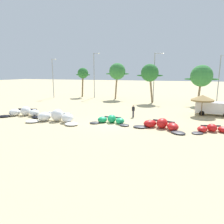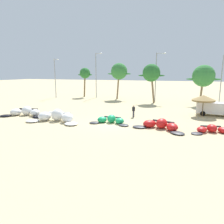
{
  "view_description": "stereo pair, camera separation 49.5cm",
  "coord_description": "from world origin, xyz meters",
  "px_view_note": "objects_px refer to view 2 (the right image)",
  "views": [
    {
      "loc": [
        7.99,
        -22.39,
        5.98
      ],
      "look_at": [
        -0.62,
        2.0,
        1.0
      ],
      "focal_mm": 33.09,
      "sensor_mm": 36.0,
      "label": 1
    },
    {
      "loc": [
        8.46,
        -22.22,
        5.98
      ],
      "look_at": [
        -0.62,
        2.0,
        1.0
      ],
      "focal_mm": 33.09,
      "sensor_mm": 36.0,
      "label": 2
    }
  ],
  "objects_px": {
    "palm_leftmost": "(85,74)",
    "lamppost_west": "(55,76)",
    "kite_center": "(161,125)",
    "kite_left_of_center": "(111,120)",
    "palm_left": "(119,72)",
    "palm_center_left": "(204,76)",
    "person_near_kites": "(134,111)",
    "palm_left_of_gap": "(151,73)",
    "kite_left": "(56,117)",
    "lamppost_west_center": "(96,73)",
    "parked_van": "(214,108)",
    "kite_right_of_center": "(213,130)",
    "kite_far_left": "(25,112)",
    "lamppost_east_center": "(157,75)",
    "lamppost_east": "(222,77)",
    "beach_umbrella_near_van": "(204,98)"
  },
  "relations": [
    {
      "from": "kite_center",
      "to": "lamppost_west",
      "type": "bearing_deg",
      "value": 144.18
    },
    {
      "from": "parked_van",
      "to": "kite_left_of_center",
      "type": "bearing_deg",
      "value": -142.16
    },
    {
      "from": "kite_left",
      "to": "person_near_kites",
      "type": "xyz_separation_m",
      "value": [
        8.35,
        5.77,
        0.25
      ]
    },
    {
      "from": "kite_center",
      "to": "lamppost_east_center",
      "type": "relative_size",
      "value": 0.59
    },
    {
      "from": "palm_center_left",
      "to": "lamppost_west_center",
      "type": "height_order",
      "value": "lamppost_west_center"
    },
    {
      "from": "person_near_kites",
      "to": "palm_center_left",
      "type": "xyz_separation_m",
      "value": [
        9.12,
        14.6,
        4.49
      ]
    },
    {
      "from": "palm_leftmost",
      "to": "lamppost_west",
      "type": "relative_size",
      "value": 0.78
    },
    {
      "from": "palm_leftmost",
      "to": "palm_center_left",
      "type": "height_order",
      "value": "palm_center_left"
    },
    {
      "from": "kite_left",
      "to": "palm_center_left",
      "type": "relative_size",
      "value": 0.98
    },
    {
      "from": "lamppost_west",
      "to": "person_near_kites",
      "type": "bearing_deg",
      "value": -32.96
    },
    {
      "from": "beach_umbrella_near_van",
      "to": "lamppost_east_center",
      "type": "relative_size",
      "value": 0.32
    },
    {
      "from": "kite_left_of_center",
      "to": "lamppost_west_center",
      "type": "distance_m",
      "value": 26.21
    },
    {
      "from": "kite_right_of_center",
      "to": "person_near_kites",
      "type": "relative_size",
      "value": 2.91
    },
    {
      "from": "beach_umbrella_near_van",
      "to": "lamppost_east",
      "type": "xyz_separation_m",
      "value": [
        3.94,
        14.89,
        2.67
      ]
    },
    {
      "from": "palm_left_of_gap",
      "to": "kite_left",
      "type": "bearing_deg",
      "value": -111.83
    },
    {
      "from": "lamppost_west",
      "to": "lamppost_east_center",
      "type": "relative_size",
      "value": 0.92
    },
    {
      "from": "kite_right_of_center",
      "to": "palm_left",
      "type": "distance_m",
      "value": 28.68
    },
    {
      "from": "beach_umbrella_near_van",
      "to": "parked_van",
      "type": "relative_size",
      "value": 0.62
    },
    {
      "from": "kite_right_of_center",
      "to": "palm_leftmost",
      "type": "relative_size",
      "value": 0.67
    },
    {
      "from": "lamppost_west_center",
      "to": "lamppost_east",
      "type": "xyz_separation_m",
      "value": [
        26.61,
        0.4,
        -0.55
      ]
    },
    {
      "from": "palm_left",
      "to": "palm_leftmost",
      "type": "bearing_deg",
      "value": 172.31
    },
    {
      "from": "lamppost_west_center",
      "to": "kite_left",
      "type": "bearing_deg",
      "value": -77.04
    },
    {
      "from": "kite_far_left",
      "to": "palm_left",
      "type": "distance_m",
      "value": 23.64
    },
    {
      "from": "kite_left",
      "to": "lamppost_west",
      "type": "height_order",
      "value": "lamppost_west"
    },
    {
      "from": "kite_left_of_center",
      "to": "lamppost_west",
      "type": "relative_size",
      "value": 0.56
    },
    {
      "from": "kite_left",
      "to": "parked_van",
      "type": "distance_m",
      "value": 21.61
    },
    {
      "from": "palm_left_of_gap",
      "to": "kite_right_of_center",
      "type": "bearing_deg",
      "value": -62.8
    },
    {
      "from": "palm_leftmost",
      "to": "lamppost_west",
      "type": "height_order",
      "value": "lamppost_west"
    },
    {
      "from": "lamppost_west_center",
      "to": "lamppost_east",
      "type": "bearing_deg",
      "value": 0.86
    },
    {
      "from": "lamppost_west",
      "to": "lamppost_west_center",
      "type": "relative_size",
      "value": 0.87
    },
    {
      "from": "palm_left_of_gap",
      "to": "lamppost_east",
      "type": "bearing_deg",
      "value": 18.44
    },
    {
      "from": "person_near_kites",
      "to": "palm_center_left",
      "type": "height_order",
      "value": "palm_center_left"
    },
    {
      "from": "kite_center",
      "to": "palm_center_left",
      "type": "distance_m",
      "value": 20.54
    },
    {
      "from": "person_near_kites",
      "to": "lamppost_east_center",
      "type": "bearing_deg",
      "value": 88.43
    },
    {
      "from": "parked_van",
      "to": "palm_leftmost",
      "type": "xyz_separation_m",
      "value": [
        -27.58,
        13.85,
        4.57
      ]
    },
    {
      "from": "lamppost_west_center",
      "to": "lamppost_east_center",
      "type": "bearing_deg",
      "value": -8.04
    },
    {
      "from": "kite_far_left",
      "to": "kite_right_of_center",
      "type": "relative_size",
      "value": 1.38
    },
    {
      "from": "kite_far_left",
      "to": "palm_left",
      "type": "height_order",
      "value": "palm_left"
    },
    {
      "from": "palm_left",
      "to": "palm_center_left",
      "type": "xyz_separation_m",
      "value": [
        17.18,
        -3.1,
        -0.83
      ]
    },
    {
      "from": "kite_right_of_center",
      "to": "palm_left",
      "type": "bearing_deg",
      "value": 128.31
    },
    {
      "from": "beach_umbrella_near_van",
      "to": "parked_van",
      "type": "distance_m",
      "value": 2.46
    },
    {
      "from": "kite_center",
      "to": "parked_van",
      "type": "relative_size",
      "value": 1.16
    },
    {
      "from": "parked_van",
      "to": "lamppost_west",
      "type": "relative_size",
      "value": 0.55
    },
    {
      "from": "palm_left",
      "to": "lamppost_west",
      "type": "distance_m",
      "value": 15.23
    },
    {
      "from": "kite_left_of_center",
      "to": "kite_center",
      "type": "distance_m",
      "value": 5.93
    },
    {
      "from": "kite_far_left",
      "to": "kite_left_of_center",
      "type": "xyz_separation_m",
      "value": [
        12.76,
        0.12,
        -0.12
      ]
    },
    {
      "from": "kite_left",
      "to": "kite_left_of_center",
      "type": "relative_size",
      "value": 1.42
    },
    {
      "from": "palm_left_of_gap",
      "to": "kite_far_left",
      "type": "bearing_deg",
      "value": -127.07
    },
    {
      "from": "person_near_kites",
      "to": "lamppost_west",
      "type": "xyz_separation_m",
      "value": [
        -22.99,
        14.91,
        4.22
      ]
    },
    {
      "from": "person_near_kites",
      "to": "palm_left_of_gap",
      "type": "relative_size",
      "value": 0.21
    }
  ]
}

